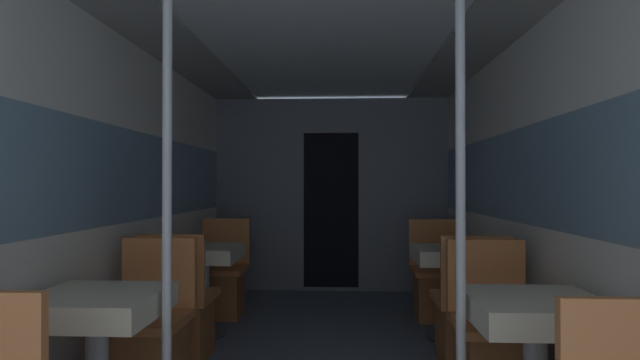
% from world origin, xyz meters
% --- Properties ---
extents(wall_left, '(0.05, 6.68, 2.25)m').
position_xyz_m(wall_left, '(-1.38, 1.94, 1.15)').
color(wall_left, silver).
rests_on(wall_left, ground_plane).
extents(wall_right, '(0.05, 6.68, 2.25)m').
position_xyz_m(wall_right, '(1.38, 1.94, 1.15)').
color(wall_right, silver).
rests_on(wall_right, ground_plane).
extents(ceiling_panel, '(2.76, 6.68, 0.07)m').
position_xyz_m(ceiling_panel, '(0.00, 1.94, 2.29)').
color(ceiling_panel, silver).
rests_on(ceiling_panel, wall_left).
extents(bulkhead_far, '(2.71, 0.09, 2.25)m').
position_xyz_m(bulkhead_far, '(0.00, 4.46, 1.12)').
color(bulkhead_far, slate).
rests_on(bulkhead_far, ground_plane).
extents(dining_table_left_0, '(0.58, 0.58, 0.73)m').
position_xyz_m(dining_table_left_0, '(-1.01, 0.90, 0.61)').
color(dining_table_left_0, '#4C4C51').
rests_on(dining_table_left_0, ground_plane).
extents(chair_left_far_0, '(0.46, 0.46, 0.90)m').
position_xyz_m(chair_left_far_0, '(-1.01, 1.49, 0.28)').
color(chair_left_far_0, '#9C5B31').
rests_on(chair_left_far_0, ground_plane).
extents(support_pole_left_0, '(0.04, 0.04, 2.25)m').
position_xyz_m(support_pole_left_0, '(-0.68, 0.90, 1.12)').
color(support_pole_left_0, silver).
rests_on(support_pole_left_0, ground_plane).
extents(dining_table_left_1, '(0.58, 0.58, 0.73)m').
position_xyz_m(dining_table_left_1, '(-1.01, 2.67, 0.61)').
color(dining_table_left_1, '#4C4C51').
rests_on(dining_table_left_1, ground_plane).
extents(chair_left_near_1, '(0.46, 0.46, 0.90)m').
position_xyz_m(chair_left_near_1, '(-1.01, 2.08, 0.28)').
color(chair_left_near_1, '#9C5B31').
rests_on(chair_left_near_1, ground_plane).
extents(chair_left_far_1, '(0.46, 0.46, 0.90)m').
position_xyz_m(chair_left_far_1, '(-1.01, 3.27, 0.28)').
color(chair_left_far_1, '#9C5B31').
rests_on(chair_left_far_1, ground_plane).
extents(dining_table_right_0, '(0.58, 0.58, 0.73)m').
position_xyz_m(dining_table_right_0, '(1.01, 0.90, 0.61)').
color(dining_table_right_0, '#4C4C51').
rests_on(dining_table_right_0, ground_plane).
extents(chair_right_far_0, '(0.46, 0.46, 0.90)m').
position_xyz_m(chair_right_far_0, '(1.01, 1.49, 0.28)').
color(chair_right_far_0, '#9C5B31').
rests_on(chair_right_far_0, ground_plane).
extents(support_pole_right_0, '(0.04, 0.04, 2.25)m').
position_xyz_m(support_pole_right_0, '(0.68, 0.90, 1.12)').
color(support_pole_right_0, silver).
rests_on(support_pole_right_0, ground_plane).
extents(dining_table_right_1, '(0.58, 0.58, 0.73)m').
position_xyz_m(dining_table_right_1, '(1.01, 2.67, 0.61)').
color(dining_table_right_1, '#4C4C51').
rests_on(dining_table_right_1, ground_plane).
extents(chair_right_near_1, '(0.46, 0.46, 0.90)m').
position_xyz_m(chair_right_near_1, '(1.01, 2.08, 0.28)').
color(chair_right_near_1, '#9C5B31').
rests_on(chair_right_near_1, ground_plane).
extents(chair_right_far_1, '(0.46, 0.46, 0.90)m').
position_xyz_m(chair_right_far_1, '(1.01, 3.27, 0.28)').
color(chair_right_far_1, '#9C5B31').
rests_on(chair_right_far_1, ground_plane).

